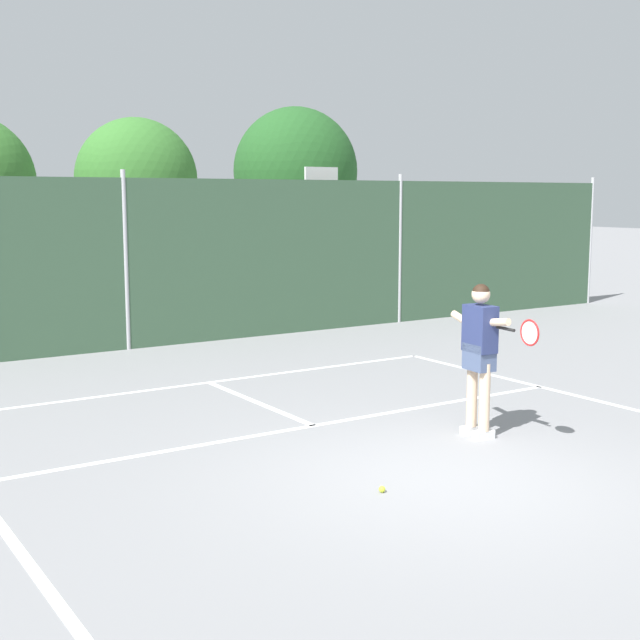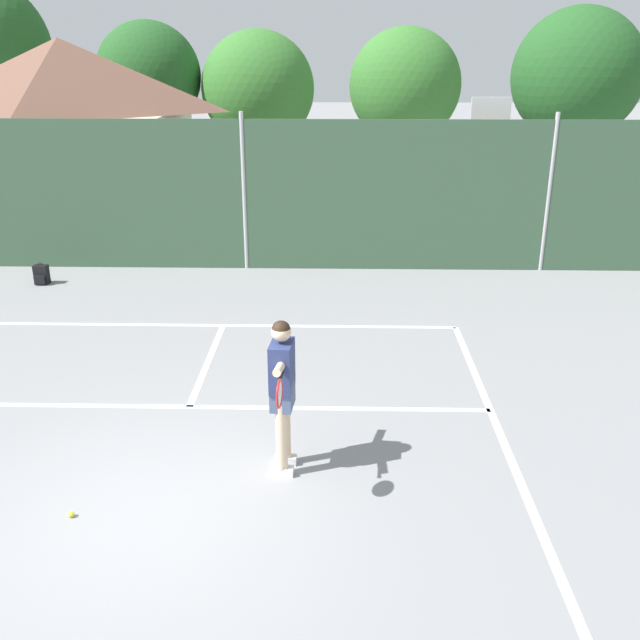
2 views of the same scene
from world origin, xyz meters
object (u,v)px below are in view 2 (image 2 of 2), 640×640
tennis_player (282,384)px  tennis_ball (71,514)px  backpack_black (41,275)px  basketball_hoop (487,153)px

tennis_player → tennis_ball: 2.60m
tennis_ball → backpack_black: bearing=113.5°
basketball_hoop → tennis_player: (-4.08, -9.76, -1.20)m
basketball_hoop → tennis_player: bearing=-112.7°
basketball_hoop → backpack_black: bearing=-162.7°
tennis_ball → basketball_hoop: bearing=59.8°
basketball_hoop → backpack_black: (-9.60, -2.99, -2.12)m
tennis_player → backpack_black: (-5.52, 6.78, -0.92)m
basketball_hoop → tennis_player: basketball_hoop is taller
tennis_player → tennis_ball: tennis_player is taller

